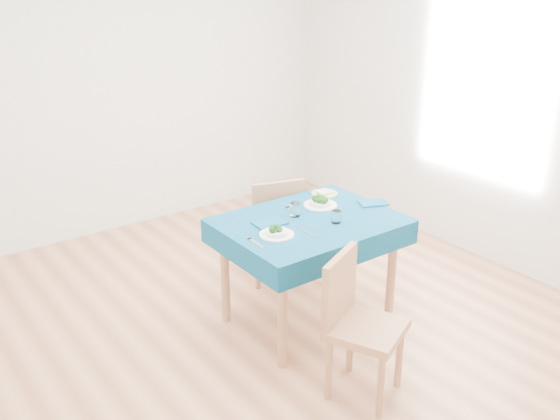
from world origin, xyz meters
TOP-DOWN VIEW (x-y plane):
  - room_shell at (0.00, 0.00)m, footprint 4.02×4.52m
  - table at (0.19, -0.07)m, footprint 1.13×0.86m
  - chair_near at (-0.04, -0.88)m, footprint 0.53×0.55m
  - chair_far at (0.36, 0.62)m, footprint 0.51×0.54m
  - bowl_near at (-0.13, -0.15)m, footprint 0.22×0.22m
  - bowl_far at (0.40, 0.08)m, footprint 0.23×0.23m
  - fork_near at (-0.30, -0.16)m, footprint 0.03×0.16m
  - knife_near at (0.05, -0.21)m, footprint 0.02×0.19m
  - fork_far at (0.18, 0.12)m, footprint 0.08×0.17m
  - knife_far at (0.71, -0.07)m, footprint 0.08×0.20m
  - napkin_near at (-0.06, 0.03)m, footprint 0.21×0.16m
  - napkin_far at (0.73, -0.11)m, footprint 0.23×0.20m
  - tumbler_center at (0.15, 0.04)m, footprint 0.07×0.07m
  - tumbler_side at (0.30, -0.21)m, footprint 0.06×0.06m
  - side_plate at (0.58, 0.24)m, footprint 0.19×0.19m
  - bread_slice at (0.58, 0.24)m, footprint 0.10×0.10m

SIDE VIEW (x-z plane):
  - table at x=0.19m, z-range 0.00..0.76m
  - chair_near at x=-0.04m, z-range 0.00..0.97m
  - chair_far at x=0.36m, z-range 0.00..1.00m
  - fork_near at x=-0.30m, z-range 0.76..0.76m
  - knife_near at x=0.05m, z-range 0.76..0.76m
  - fork_far at x=0.18m, z-range 0.76..0.76m
  - knife_far at x=0.71m, z-range 0.76..0.76m
  - side_plate at x=0.58m, z-range 0.76..0.77m
  - napkin_far at x=0.73m, z-range 0.76..0.77m
  - napkin_near at x=-0.06m, z-range 0.76..0.77m
  - bread_slice at x=0.58m, z-range 0.77..0.78m
  - bowl_near at x=-0.13m, z-range 0.76..0.82m
  - bowl_far at x=0.40m, z-range 0.76..0.83m
  - tumbler_side at x=0.30m, z-range 0.76..0.84m
  - tumbler_center at x=0.15m, z-range 0.76..0.85m
  - room_shell at x=0.00m, z-range -0.02..2.71m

